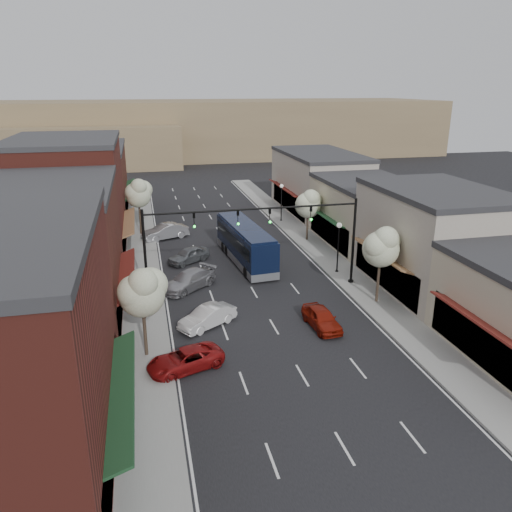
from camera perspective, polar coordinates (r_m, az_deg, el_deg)
ground at (r=31.66m, az=3.03°, el=-9.69°), size 160.00×160.00×0.00m
sidewalk_left at (r=47.63m, az=-12.98°, el=-0.05°), size 2.80×73.00×0.15m
sidewalk_right at (r=50.32m, az=6.47°, el=1.35°), size 2.80×73.00×0.15m
curb_left at (r=47.63m, az=-11.30°, el=0.08°), size 0.25×73.00×0.17m
curb_right at (r=49.89m, az=4.95°, el=1.24°), size 0.25×73.00×0.17m
bldg_left_midnear at (r=34.91m, az=-22.87°, el=-0.11°), size 10.14×14.10×9.40m
bldg_left_midfar at (r=48.11m, az=-20.46°, el=6.03°), size 10.14×14.10×10.90m
bldg_left_far at (r=63.95m, az=-18.70°, el=8.01°), size 10.14×18.10×8.40m
bldg_right_midnear at (r=40.73m, az=19.61°, el=1.77°), size 9.14×12.10×7.90m
bldg_right_midfar at (r=51.03m, az=12.43°, el=4.87°), size 9.14×12.10×6.40m
bldg_right_far at (r=63.56m, az=7.13°, el=8.34°), size 9.14×16.10×7.40m
hill_far at (r=117.30m, az=-9.41°, el=14.17°), size 120.00×30.00×12.00m
hill_near at (r=106.66m, az=-22.65°, el=11.47°), size 50.00×20.00×8.00m
signal_mast_right at (r=38.66m, az=7.93°, el=2.93°), size 8.22×0.46×7.00m
signal_mast_left at (r=36.31m, az=-8.92°, el=1.83°), size 8.22×0.46×7.00m
tree_right_near at (r=36.25m, az=14.20°, el=1.16°), size 2.85×2.65×5.95m
tree_right_far at (r=50.60m, az=6.04°, el=6.06°), size 2.85×2.65×5.43m
tree_left_near at (r=28.78m, az=-12.84°, el=-3.89°), size 2.85×2.65×5.69m
tree_left_far at (r=53.67m, az=-13.27°, el=7.07°), size 2.85×2.65×6.13m
lamp_post_near at (r=42.12m, az=9.41°, el=1.89°), size 0.44×0.44×4.44m
lamp_post_far at (r=58.16m, az=2.93°, el=6.82°), size 0.44×0.44×4.44m
coach_bus at (r=44.69m, az=-1.24°, el=1.50°), size 3.42×11.30×3.41m
red_hatchback at (r=33.27m, az=7.51°, el=-7.05°), size 1.88×4.05×1.34m
parked_car_a at (r=28.77m, az=-8.09°, el=-11.65°), size 4.74×3.29×1.20m
parked_car_b at (r=33.29m, az=-5.57°, el=-6.94°), size 4.21×3.43×1.35m
parked_car_c at (r=39.37m, az=-7.70°, el=-2.76°), size 5.09×4.74×1.44m
parked_car_d at (r=45.27m, az=-7.72°, el=0.11°), size 4.27×3.68×1.39m
parked_car_e at (r=52.66m, az=-10.35°, el=2.76°), size 5.08×3.32×1.58m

